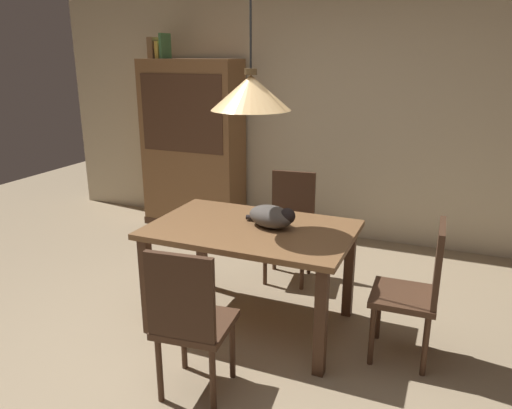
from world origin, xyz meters
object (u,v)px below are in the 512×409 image
object	(u,v)px
dining_table	(251,241)
book_brown_thick	(156,48)
cat_sleeping	(272,216)
chair_right_side	(418,287)
pendant_lamp	(251,92)
hutch_bookcase	(193,148)
chair_near_front	(190,318)
chair_far_back	(290,221)
book_green_slim	(165,46)
book_yellow_short	(161,50)

from	to	relation	value
dining_table	book_brown_thick	bearing A→B (deg)	136.77
book_brown_thick	cat_sleeping	bearing A→B (deg)	-40.39
chair_right_side	cat_sleeping	distance (m)	1.04
chair_right_side	pendant_lamp	world-z (taller)	pendant_lamp
hutch_bookcase	pendant_lamp	bearing A→B (deg)	-50.35
chair_near_front	pendant_lamp	xyz separation A→B (m)	(-0.01, 0.88, 1.15)
chair_far_back	hutch_bookcase	bearing A→B (deg)	148.51
book_green_slim	pendant_lamp	bearing A→B (deg)	-45.11
dining_table	chair_near_front	world-z (taller)	chair_near_front
hutch_bookcase	book_green_slim	world-z (taller)	book_green_slim
chair_far_back	pendant_lamp	distance (m)	1.45
chair_right_side	book_green_slim	size ratio (longest dim) A/B	3.58
chair_far_back	book_brown_thick	size ratio (longest dim) A/B	3.88
pendant_lamp	chair_far_back	bearing A→B (deg)	90.55
cat_sleeping	book_yellow_short	distance (m)	2.83
chair_far_back	hutch_bookcase	distance (m)	1.75
cat_sleeping	book_brown_thick	size ratio (longest dim) A/B	1.69
chair_far_back	hutch_bookcase	world-z (taller)	hutch_bookcase
dining_table	pendant_lamp	distance (m)	1.01
cat_sleeping	pendant_lamp	xyz separation A→B (m)	(-0.13, -0.05, 0.84)
dining_table	book_green_slim	world-z (taller)	book_green_slim
book_brown_thick	book_yellow_short	xyz separation A→B (m)	(0.07, 0.00, -0.02)
hutch_bookcase	book_green_slim	size ratio (longest dim) A/B	7.12
dining_table	chair_far_back	world-z (taller)	chair_far_back
pendant_lamp	book_green_slim	distance (m)	2.52
hutch_bookcase	book_brown_thick	size ratio (longest dim) A/B	7.71
chair_far_back	chair_right_side	world-z (taller)	same
book_yellow_short	chair_right_side	bearing A→B (deg)	-31.02
chair_near_front	chair_far_back	distance (m)	1.76
cat_sleeping	hutch_bookcase	bearing A→B (deg)	133.01
chair_near_front	dining_table	bearing A→B (deg)	90.54
chair_right_side	book_yellow_short	bearing A→B (deg)	148.98
book_yellow_short	cat_sleeping	bearing A→B (deg)	-41.38
chair_near_front	cat_sleeping	distance (m)	0.99
dining_table	book_green_slim	size ratio (longest dim) A/B	5.38
pendant_lamp	cat_sleeping	bearing A→B (deg)	22.19
pendant_lamp	book_green_slim	size ratio (longest dim) A/B	5.00
pendant_lamp	book_yellow_short	bearing A→B (deg)	135.70
hutch_bookcase	book_brown_thick	world-z (taller)	book_brown_thick
cat_sleeping	book_yellow_short	size ratio (longest dim) A/B	2.02
dining_table	book_yellow_short	xyz separation A→B (m)	(-1.82, 1.77, 1.29)
chair_near_front	chair_right_side	xyz separation A→B (m)	(1.12, 0.88, 0.00)
book_yellow_short	book_green_slim	distance (m)	0.06
chair_far_back	book_brown_thick	world-z (taller)	book_brown_thick
cat_sleeping	book_brown_thick	world-z (taller)	book_brown_thick
chair_near_front	book_green_slim	size ratio (longest dim) A/B	3.58
cat_sleeping	book_green_slim	size ratio (longest dim) A/B	1.56
chair_right_side	book_green_slim	bearing A→B (deg)	148.54
cat_sleeping	pendant_lamp	size ratio (longest dim) A/B	0.31
chair_near_front	cat_sleeping	bearing A→B (deg)	82.33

